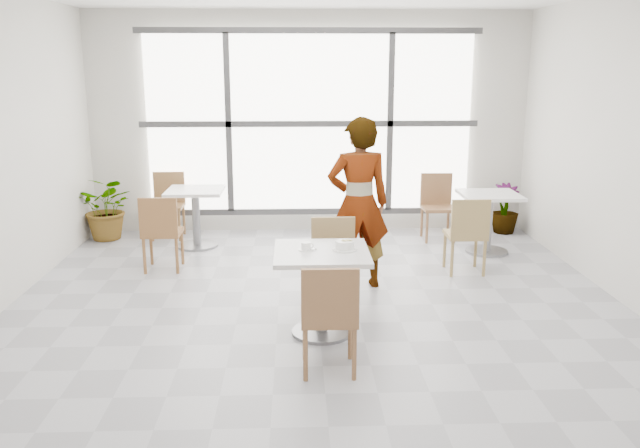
{
  "coord_description": "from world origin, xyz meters",
  "views": [
    {
      "loc": [
        -0.2,
        -5.55,
        2.28
      ],
      "look_at": [
        0.0,
        -0.3,
        1.0
      ],
      "focal_mm": 36.75,
      "sensor_mm": 36.0,
      "label": 1
    }
  ],
  "objects_px": {
    "chair_near": "(329,312)",
    "bg_chair_left_far": "(168,200)",
    "chair_far": "(334,258)",
    "plant_right": "(505,209)",
    "bg_table_left": "(196,210)",
    "coffee_cup": "(306,247)",
    "plant_left": "(108,208)",
    "bg_table_right": "(489,214)",
    "bg_chair_left_near": "(161,228)",
    "bg_chair_right_far": "(437,202)",
    "main_table": "(322,276)",
    "oatmeal_bowl": "(345,245)",
    "bg_chair_right_near": "(467,231)",
    "person": "(358,204)"
  },
  "relations": [
    {
      "from": "chair_far",
      "to": "bg_chair_left_far",
      "type": "xyz_separation_m",
      "value": [
        -2.08,
        2.79,
        0.0
      ]
    },
    {
      "from": "coffee_cup",
      "to": "bg_chair_right_far",
      "type": "distance_m",
      "value": 3.64
    },
    {
      "from": "main_table",
      "to": "chair_near",
      "type": "height_order",
      "value": "chair_near"
    },
    {
      "from": "chair_far",
      "to": "bg_chair_left_near",
      "type": "xyz_separation_m",
      "value": [
        -1.87,
        1.21,
        0.0
      ]
    },
    {
      "from": "person",
      "to": "plant_left",
      "type": "distance_m",
      "value": 3.77
    },
    {
      "from": "main_table",
      "to": "bg_chair_right_far",
      "type": "bearing_deg",
      "value": 62.17
    },
    {
      "from": "bg_chair_right_near",
      "to": "bg_table_left",
      "type": "bearing_deg",
      "value": -21.67
    },
    {
      "from": "main_table",
      "to": "chair_far",
      "type": "xyz_separation_m",
      "value": [
        0.14,
        0.63,
        -0.02
      ]
    },
    {
      "from": "chair_near",
      "to": "plant_right",
      "type": "xyz_separation_m",
      "value": [
        2.66,
        4.21,
        -0.16
      ]
    },
    {
      "from": "chair_near",
      "to": "bg_chair_right_far",
      "type": "distance_m",
      "value": 4.28
    },
    {
      "from": "chair_far",
      "to": "person",
      "type": "height_order",
      "value": "person"
    },
    {
      "from": "chair_far",
      "to": "bg_chair_right_near",
      "type": "relative_size",
      "value": 1.0
    },
    {
      "from": "coffee_cup",
      "to": "plant_left",
      "type": "height_order",
      "value": "plant_left"
    },
    {
      "from": "bg_chair_left_near",
      "to": "bg_chair_right_near",
      "type": "relative_size",
      "value": 1.0
    },
    {
      "from": "main_table",
      "to": "bg_table_right",
      "type": "bearing_deg",
      "value": 48.72
    },
    {
      "from": "bg_chair_left_near",
      "to": "bg_chair_right_far",
      "type": "xyz_separation_m",
      "value": [
        3.4,
        1.33,
        0.0
      ]
    },
    {
      "from": "bg_table_left",
      "to": "plant_left",
      "type": "relative_size",
      "value": 0.87
    },
    {
      "from": "chair_near",
      "to": "bg_chair_left_far",
      "type": "bearing_deg",
      "value": -64.91
    },
    {
      "from": "main_table",
      "to": "person",
      "type": "height_order",
      "value": "person"
    },
    {
      "from": "bg_chair_right_far",
      "to": "bg_chair_left_far",
      "type": "bearing_deg",
      "value": 176.1
    },
    {
      "from": "chair_near",
      "to": "plant_right",
      "type": "height_order",
      "value": "chair_near"
    },
    {
      "from": "coffee_cup",
      "to": "bg_chair_left_near",
      "type": "bearing_deg",
      "value": 131.36
    },
    {
      "from": "chair_far",
      "to": "coffee_cup",
      "type": "bearing_deg",
      "value": -114.02
    },
    {
      "from": "coffee_cup",
      "to": "bg_chair_right_far",
      "type": "relative_size",
      "value": 0.18
    },
    {
      "from": "plant_right",
      "to": "bg_table_right",
      "type": "bearing_deg",
      "value": -118.2
    },
    {
      "from": "bg_table_right",
      "to": "bg_chair_left_near",
      "type": "height_order",
      "value": "bg_chair_left_near"
    },
    {
      "from": "bg_chair_left_near",
      "to": "chair_near",
      "type": "bearing_deg",
      "value": 123.8
    },
    {
      "from": "chair_near",
      "to": "bg_table_right",
      "type": "bearing_deg",
      "value": -123.42
    },
    {
      "from": "person",
      "to": "bg_table_left",
      "type": "relative_size",
      "value": 2.37
    },
    {
      "from": "bg_table_left",
      "to": "bg_chair_right_far",
      "type": "relative_size",
      "value": 0.86
    },
    {
      "from": "bg_table_right",
      "to": "plant_left",
      "type": "xyz_separation_m",
      "value": [
        -4.88,
        0.83,
        -0.06
      ]
    },
    {
      "from": "bg_table_left",
      "to": "plant_right",
      "type": "bearing_deg",
      "value": 7.67
    },
    {
      "from": "plant_right",
      "to": "oatmeal_bowl",
      "type": "bearing_deg",
      "value": -126.01
    },
    {
      "from": "chair_near",
      "to": "coffee_cup",
      "type": "relative_size",
      "value": 5.47
    },
    {
      "from": "coffee_cup",
      "to": "bg_table_left",
      "type": "bearing_deg",
      "value": 115.55
    },
    {
      "from": "oatmeal_bowl",
      "to": "bg_chair_left_far",
      "type": "relative_size",
      "value": 0.24
    },
    {
      "from": "chair_near",
      "to": "chair_far",
      "type": "height_order",
      "value": "same"
    },
    {
      "from": "bg_chair_right_near",
      "to": "bg_chair_right_far",
      "type": "distance_m",
      "value": 1.56
    },
    {
      "from": "main_table",
      "to": "bg_chair_left_near",
      "type": "height_order",
      "value": "bg_chair_left_near"
    },
    {
      "from": "bg_chair_right_far",
      "to": "plant_right",
      "type": "distance_m",
      "value": 1.05
    },
    {
      "from": "coffee_cup",
      "to": "plant_left",
      "type": "relative_size",
      "value": 0.19
    },
    {
      "from": "bg_table_left",
      "to": "bg_chair_left_far",
      "type": "distance_m",
      "value": 0.71
    },
    {
      "from": "chair_near",
      "to": "bg_table_right",
      "type": "relative_size",
      "value": 1.16
    },
    {
      "from": "plant_right",
      "to": "bg_table_left",
      "type": "bearing_deg",
      "value": -172.33
    },
    {
      "from": "oatmeal_bowl",
      "to": "bg_chair_right_near",
      "type": "distance_m",
      "value": 2.2
    },
    {
      "from": "main_table",
      "to": "coffee_cup",
      "type": "xyz_separation_m",
      "value": [
        -0.13,
        0.03,
        0.26
      ]
    },
    {
      "from": "person",
      "to": "plant_right",
      "type": "relative_size",
      "value": 2.59
    },
    {
      "from": "bg_table_right",
      "to": "main_table",
      "type": "bearing_deg",
      "value": -131.28
    },
    {
      "from": "main_table",
      "to": "bg_chair_right_near",
      "type": "xyz_separation_m",
      "value": [
        1.68,
        1.61,
        -0.02
      ]
    },
    {
      "from": "plant_left",
      "to": "bg_chair_left_far",
      "type": "bearing_deg",
      "value": 9.36
    }
  ]
}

